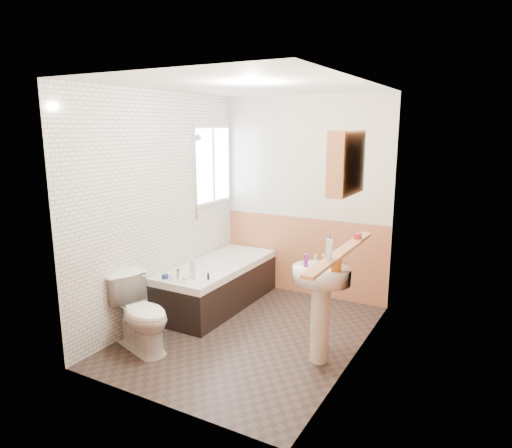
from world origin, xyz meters
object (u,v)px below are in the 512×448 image
Objects in this scene: toilet at (141,314)px; pine_shelf at (342,252)px; sink at (321,295)px; bathtub at (218,283)px; medicine_cabinet at (346,163)px.

pine_shelf is at bearing -55.67° from toilet.
sink is (1.60, 0.61, 0.29)m from toilet.
bathtub is 1.30m from toilet.
medicine_cabinet reaches higher than toilet.
pine_shelf reaches higher than toilet.
sink is 0.49m from pine_shelf.
sink is (1.57, -0.69, 0.37)m from bathtub.
bathtub is 2.89× the size of medicine_cabinet.
bathtub is at bearing 16.40° from toilet.
pine_shelf is at bearing -23.24° from bathtub.
medicine_cabinet reaches higher than bathtub.
pine_shelf is (1.80, 0.54, 0.73)m from toilet.
medicine_cabinet is at bearing -20.57° from bathtub.
sink is 1.73× the size of medicine_cabinet.
toilet is 2.02m from pine_shelf.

